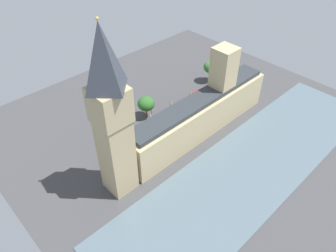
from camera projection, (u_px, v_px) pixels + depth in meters
ground_plane at (194, 129)px, 126.26m from camera, size 136.20×136.20×0.00m
river_thames at (252, 165)px, 110.96m from camera, size 31.57×122.58×0.25m
parliament_building at (202, 111)px, 120.40m from camera, size 10.90×66.20×31.34m
clock_tower at (111, 115)px, 85.88m from camera, size 9.50×9.50×55.80m
double_decker_bus_by_river_gate at (193, 99)px, 137.39m from camera, size 3.18×10.63×4.75m
car_yellow_cab_opposite_hall at (161, 125)px, 126.45m from camera, size 1.97×4.66×1.74m
car_silver_corner at (133, 140)px, 119.82m from camera, size 2.21×4.63×1.74m
pedestrian_leading at (150, 141)px, 119.45m from camera, size 0.48×0.59×1.69m
plane_tree_under_trees at (146, 104)px, 128.11m from camera, size 6.89×6.89×9.45m
plane_tree_trailing at (212, 70)px, 150.51m from camera, size 5.10×5.10×7.84m
plane_tree_midblock at (210, 67)px, 148.61m from camera, size 6.50×6.50×10.47m
street_lamp_kerbside at (151, 105)px, 130.66m from camera, size 0.56×0.56×6.79m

